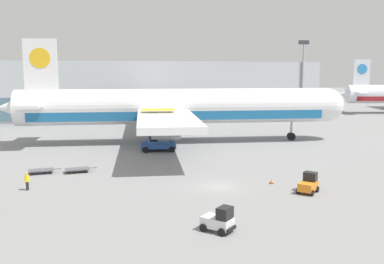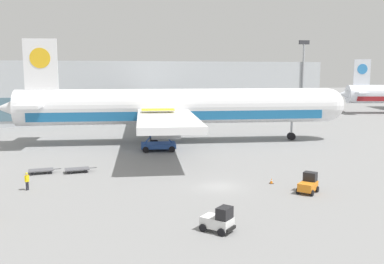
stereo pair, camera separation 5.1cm
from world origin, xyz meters
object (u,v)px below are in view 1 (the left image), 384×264
at_px(baggage_dolly_second, 77,169).
at_px(ground_crew_near, 27,180).
at_px(light_mast, 303,72).
at_px(baggage_tug_mid, 219,220).
at_px(baggage_dolly_lead, 41,170).
at_px(airplane_main, 173,108).
at_px(baggage_tug_foreground, 309,184).
at_px(traffic_cone_near, 271,181).
at_px(scissor_lift_loader, 158,135).

relative_size(baggage_dolly_second, ground_crew_near, 2.01).
bearing_deg(baggage_dolly_second, light_mast, 35.94).
height_order(light_mast, baggage_tug_mid, light_mast).
bearing_deg(baggage_dolly_lead, airplane_main, 36.89).
xyz_separation_m(baggage_tug_foreground, ground_crew_near, (-26.88, 9.37, 0.23)).
bearing_deg(baggage_tug_mid, baggage_tug_foreground, 80.86).
bearing_deg(baggage_tug_mid, baggage_dolly_lead, 171.31).
xyz_separation_m(ground_crew_near, traffic_cone_near, (24.98, -5.24, -0.82)).
bearing_deg(airplane_main, light_mast, 44.30).
bearing_deg(baggage_dolly_lead, traffic_cone_near, -28.58).
bearing_deg(light_mast, airplane_main, -146.63).
height_order(airplane_main, baggage_tug_foreground, airplane_main).
relative_size(airplane_main, baggage_dolly_second, 15.48).
bearing_deg(baggage_tug_mid, airplane_main, 131.10).
height_order(baggage_dolly_lead, ground_crew_near, ground_crew_near).
bearing_deg(baggage_tug_foreground, traffic_cone_near, 75.83).
distance_m(baggage_tug_mid, baggage_dolly_lead, 26.96).
distance_m(baggage_dolly_second, traffic_cone_near, 22.86).
bearing_deg(baggage_tug_foreground, light_mast, 19.81).
height_order(scissor_lift_loader, baggage_tug_foreground, scissor_lift_loader).
bearing_deg(ground_crew_near, baggage_dolly_lead, -144.23).
relative_size(light_mast, airplane_main, 0.34).
relative_size(scissor_lift_loader, baggage_dolly_second, 1.69).
xyz_separation_m(baggage_tug_mid, baggage_dolly_lead, (-13.49, 23.33, -0.49)).
xyz_separation_m(airplane_main, scissor_lift_loader, (-4.08, -6.40, -3.51)).
distance_m(baggage_dolly_lead, baggage_dolly_second, 4.17).
xyz_separation_m(scissor_lift_loader, baggage_tug_mid, (-3.03, -33.22, -1.45)).
distance_m(baggage_tug_mid, ground_crew_near, 21.92).
bearing_deg(baggage_tug_mid, scissor_lift_loader, 136.06).
bearing_deg(ground_crew_near, light_mast, 173.53).
bearing_deg(baggage_dolly_lead, baggage_dolly_second, -11.19).
distance_m(airplane_main, scissor_lift_loader, 8.36).
xyz_separation_m(baggage_tug_mid, baggage_dolly_second, (-9.38, 22.63, -0.49)).
bearing_deg(scissor_lift_loader, light_mast, 47.43).
relative_size(baggage_tug_foreground, ground_crew_near, 1.50).
relative_size(airplane_main, ground_crew_near, 31.03).
bearing_deg(airplane_main, baggage_dolly_lead, -130.73).
relative_size(ground_crew_near, traffic_cone_near, 3.11).
relative_size(light_mast, scissor_lift_loader, 3.09).
bearing_deg(light_mast, baggage_tug_mid, -126.02).
distance_m(airplane_main, baggage_tug_mid, 40.56).
height_order(light_mast, baggage_dolly_second, light_mast).
relative_size(light_mast, ground_crew_near, 10.45).
bearing_deg(traffic_cone_near, baggage_tug_foreground, -65.25).
height_order(airplane_main, baggage_tug_mid, airplane_main).
height_order(baggage_tug_foreground, baggage_dolly_second, baggage_tug_foreground).
xyz_separation_m(airplane_main, baggage_tug_foreground, (5.17, -32.65, -4.96)).
bearing_deg(baggage_dolly_lead, light_mast, 33.64).
height_order(light_mast, baggage_dolly_lead, light_mast).
bearing_deg(traffic_cone_near, scissor_lift_loader, 108.37).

